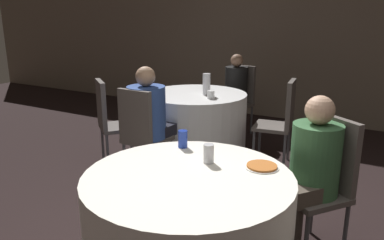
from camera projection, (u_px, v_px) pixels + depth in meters
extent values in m
cube|color=#7A6B5B|center=(346.00, 33.00, 5.49)|extent=(16.00, 0.06, 2.80)
cylinder|color=white|center=(188.00, 232.00, 2.26)|extent=(1.23, 1.23, 0.75)
cylinder|color=white|center=(195.00, 124.00, 4.57)|extent=(1.23, 1.23, 0.75)
cube|color=#59514C|center=(312.00, 195.00, 2.60)|extent=(0.56, 0.56, 0.04)
cube|color=#59514C|center=(336.00, 154.00, 2.60)|extent=(0.33, 0.27, 0.52)
cylinder|color=#4C4C51|center=(275.00, 218.00, 2.75)|extent=(0.03, 0.03, 0.42)
cylinder|color=#4C4C51|center=(345.00, 231.00, 2.58)|extent=(0.03, 0.03, 0.42)
cylinder|color=#4C4C51|center=(312.00, 209.00, 2.88)|extent=(0.03, 0.03, 0.42)
cube|color=#59514C|center=(236.00, 105.00, 5.27)|extent=(0.45, 0.45, 0.04)
cube|color=#59514C|center=(243.00, 84.00, 5.33)|extent=(0.38, 0.10, 0.52)
cylinder|color=#4C4C51|center=(239.00, 125.00, 5.10)|extent=(0.03, 0.03, 0.42)
cylinder|color=#4C4C51|center=(218.00, 121.00, 5.30)|extent=(0.03, 0.03, 0.42)
cylinder|color=#4C4C51|center=(251.00, 120.00, 5.36)|extent=(0.03, 0.03, 0.42)
cylinder|color=#4C4C51|center=(231.00, 116.00, 5.56)|extent=(0.03, 0.03, 0.42)
cube|color=#59514C|center=(272.00, 127.00, 4.22)|extent=(0.45, 0.45, 0.04)
cube|color=#59514C|center=(291.00, 104.00, 4.08)|extent=(0.10, 0.38, 0.52)
cylinder|color=#4C4C51|center=(253.00, 149.00, 4.19)|extent=(0.03, 0.03, 0.42)
cylinder|color=#4C4C51|center=(260.00, 140.00, 4.50)|extent=(0.03, 0.03, 0.42)
cylinder|color=#4C4C51|center=(284.00, 153.00, 4.07)|extent=(0.03, 0.03, 0.42)
cylinder|color=#4C4C51|center=(289.00, 143.00, 4.37)|extent=(0.03, 0.03, 0.42)
cube|color=#59514C|center=(119.00, 127.00, 4.21)|extent=(0.56, 0.56, 0.04)
cube|color=#59514C|center=(101.00, 104.00, 4.08)|extent=(0.33, 0.27, 0.52)
cylinder|color=#4C4C51|center=(131.00, 140.00, 4.49)|extent=(0.03, 0.03, 0.42)
cylinder|color=#4C4C51|center=(138.00, 149.00, 4.19)|extent=(0.03, 0.03, 0.42)
cylinder|color=#4C4C51|center=(103.00, 143.00, 4.37)|extent=(0.03, 0.03, 0.42)
cylinder|color=#4C4C51|center=(108.00, 153.00, 4.06)|extent=(0.03, 0.03, 0.42)
cube|color=#59514C|center=(148.00, 139.00, 3.79)|extent=(0.42, 0.42, 0.04)
cube|color=#59514C|center=(135.00, 117.00, 3.57)|extent=(0.38, 0.06, 0.52)
cylinder|color=#4C4C51|center=(146.00, 152.00, 4.08)|extent=(0.03, 0.03, 0.42)
cylinder|color=#4C4C51|center=(171.00, 158.00, 3.90)|extent=(0.03, 0.03, 0.42)
cylinder|color=#4C4C51|center=(125.00, 162.00, 3.80)|extent=(0.03, 0.03, 0.42)
cylinder|color=#4C4C51|center=(151.00, 169.00, 3.62)|extent=(0.03, 0.03, 0.42)
cylinder|color=#4C4238|center=(227.00, 122.00, 5.15)|extent=(0.24, 0.24, 0.46)
cube|color=#4C4238|center=(232.00, 101.00, 5.16)|extent=(0.34, 0.36, 0.12)
cylinder|color=black|center=(236.00, 85.00, 5.19)|extent=(0.31, 0.31, 0.52)
sphere|color=#997056|center=(237.00, 60.00, 5.10)|extent=(0.17, 0.17, 0.17)
cylinder|color=#4C4238|center=(284.00, 228.00, 2.58)|extent=(0.24, 0.24, 0.46)
cube|color=#4C4238|center=(300.00, 189.00, 2.54)|extent=(0.44, 0.45, 0.12)
cylinder|color=#38663D|center=(315.00, 159.00, 2.53)|extent=(0.33, 0.33, 0.49)
sphere|color=tan|center=(320.00, 110.00, 2.44)|extent=(0.19, 0.19, 0.19)
cylinder|color=black|center=(161.00, 152.00, 4.02)|extent=(0.24, 0.24, 0.46)
cube|color=black|center=(154.00, 130.00, 3.86)|extent=(0.37, 0.33, 0.12)
cylinder|color=#33519E|center=(147.00, 112.00, 3.71)|extent=(0.38, 0.38, 0.52)
sphere|color=tan|center=(145.00, 76.00, 3.62)|extent=(0.19, 0.19, 0.19)
cylinder|color=white|center=(262.00, 167.00, 2.27)|extent=(0.21, 0.21, 0.01)
cylinder|color=#BC6628|center=(262.00, 166.00, 2.27)|extent=(0.18, 0.18, 0.01)
cylinder|color=#1E38A5|center=(183.00, 139.00, 2.61)|extent=(0.07, 0.07, 0.12)
cylinder|color=silver|center=(209.00, 154.00, 2.33)|extent=(0.07, 0.07, 0.12)
cylinder|color=white|center=(207.00, 84.00, 4.36)|extent=(0.09, 0.09, 0.25)
cylinder|color=white|center=(211.00, 95.00, 4.18)|extent=(0.08, 0.08, 0.09)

